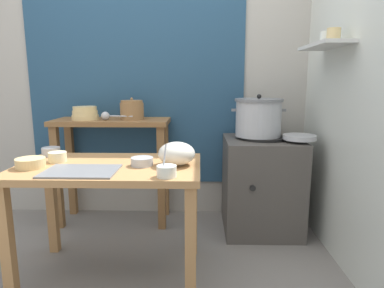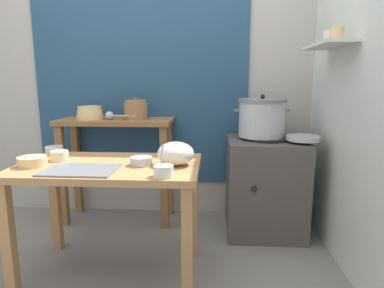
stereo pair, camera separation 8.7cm
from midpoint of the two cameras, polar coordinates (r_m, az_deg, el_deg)
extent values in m
plane|color=gray|center=(2.32, -10.96, -20.99)|extent=(9.00, 9.00, 0.00)
cube|color=#B2ADA3|center=(3.05, -5.52, 12.26)|extent=(4.40, 0.10, 2.60)
cube|color=navy|center=(3.03, -10.49, 13.09)|extent=(1.90, 0.02, 2.10)
cube|color=silver|center=(2.33, 25.77, 11.79)|extent=(0.10, 3.20, 2.60)
cube|color=silver|center=(2.47, 20.81, 15.51)|extent=(0.20, 0.56, 0.02)
cylinder|color=#E5C684|center=(2.35, 22.08, 16.99)|extent=(0.08, 0.08, 0.08)
cylinder|color=silver|center=(2.46, 21.04, 16.68)|extent=(0.08, 0.08, 0.07)
cube|color=#B27F4C|center=(2.08, -15.19, -3.96)|extent=(1.10, 0.66, 0.04)
cube|color=#B27F4C|center=(2.16, -30.15, -14.66)|extent=(0.06, 0.06, 0.68)
cube|color=#B27F4C|center=(1.87, -1.64, -17.15)|extent=(0.06, 0.06, 0.68)
cube|color=#B27F4C|center=(2.62, -23.75, -9.76)|extent=(0.06, 0.06, 0.68)
cube|color=#B27F4C|center=(2.38, -0.93, -10.85)|extent=(0.06, 0.06, 0.68)
cube|color=olive|center=(2.89, -14.47, 3.72)|extent=(0.96, 0.40, 0.04)
cube|color=olive|center=(2.98, -22.86, -5.40)|extent=(0.06, 0.06, 0.86)
cube|color=olive|center=(2.75, -6.17, -5.94)|extent=(0.06, 0.06, 0.86)
cube|color=olive|center=(3.25, -20.72, -3.97)|extent=(0.06, 0.06, 0.86)
cube|color=olive|center=(3.03, -5.44, -4.33)|extent=(0.06, 0.06, 0.86)
cube|color=#4C4742|center=(2.80, 10.89, -6.85)|extent=(0.60, 0.60, 0.76)
cylinder|color=black|center=(2.71, 11.18, 1.06)|extent=(0.36, 0.36, 0.02)
cylinder|color=black|center=(2.47, 9.34, -7.46)|extent=(0.04, 0.02, 0.04)
cylinder|color=#B7BABF|center=(2.70, 10.39, 4.26)|extent=(0.36, 0.36, 0.28)
cylinder|color=slate|center=(2.69, 10.49, 7.43)|extent=(0.38, 0.38, 0.02)
sphere|color=black|center=(2.69, 10.51, 8.02)|extent=(0.04, 0.04, 0.04)
cube|color=slate|center=(2.67, 6.24, 5.80)|extent=(0.04, 0.02, 0.02)
cube|color=slate|center=(2.73, 14.54, 5.64)|extent=(0.04, 0.02, 0.02)
cylinder|color=olive|center=(2.84, -11.11, 5.55)|extent=(0.20, 0.20, 0.14)
cylinder|color=olive|center=(2.83, -11.17, 7.14)|extent=(0.18, 0.18, 0.02)
sphere|color=olive|center=(2.83, -11.19, 7.59)|extent=(0.02, 0.02, 0.02)
cylinder|color=#E5C684|center=(2.91, -18.62, 4.34)|extent=(0.22, 0.22, 0.04)
cylinder|color=#E5C684|center=(2.91, -18.67, 5.08)|extent=(0.20, 0.20, 0.04)
cylinder|color=#E5C684|center=(2.91, -18.71, 5.78)|extent=(0.19, 0.19, 0.03)
sphere|color=#B7BABF|center=(2.83, -15.49, 4.66)|extent=(0.07, 0.07, 0.07)
cylinder|color=#B7BABF|center=(2.78, -12.97, 4.67)|extent=(0.20, 0.04, 0.01)
cube|color=slate|center=(1.96, -19.71, -4.40)|extent=(0.40, 0.28, 0.01)
ellipsoid|color=silver|center=(1.98, -3.91, -1.67)|extent=(0.22, 0.22, 0.14)
cylinder|color=#B7BABF|center=(2.63, 17.05, 1.11)|extent=(0.25, 0.25, 0.04)
cylinder|color=silver|center=(1.75, -5.80, -4.68)|extent=(0.11, 0.11, 0.06)
cylinder|color=beige|center=(1.75, -5.81, -3.91)|extent=(0.09, 0.09, 0.01)
cylinder|color=#B7BABF|center=(1.74, -6.22, -2.87)|extent=(0.03, 0.06, 0.17)
cylinder|color=#E5C684|center=(2.16, -26.98, -2.91)|extent=(0.17, 0.17, 0.06)
cylinder|color=brown|center=(2.16, -27.03, -2.34)|extent=(0.14, 0.14, 0.01)
cylinder|color=#B7BABF|center=(2.45, -23.95, -1.18)|extent=(0.12, 0.12, 0.06)
cylinder|color=#337238|center=(2.45, -23.99, -0.68)|extent=(0.10, 0.10, 0.01)
cylinder|color=beige|center=(2.25, -23.08, -2.05)|extent=(0.11, 0.11, 0.06)
cylinder|color=beige|center=(2.25, -23.12, -1.44)|extent=(0.09, 0.09, 0.01)
cylinder|color=#B7BABF|center=(2.01, -9.78, -2.98)|extent=(0.13, 0.13, 0.05)
cylinder|color=maroon|center=(2.00, -9.80, -2.46)|extent=(0.11, 0.11, 0.01)
camera|label=1|loc=(0.04, -91.17, -0.22)|focal=31.13mm
camera|label=2|loc=(0.04, 88.83, 0.22)|focal=31.13mm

